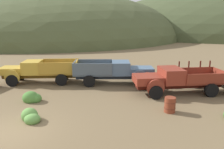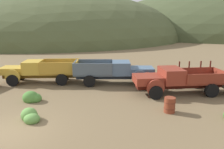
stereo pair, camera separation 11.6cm
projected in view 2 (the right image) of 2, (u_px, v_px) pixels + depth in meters
The scene contains 9 objects.
ground_plane at pixel (11, 132), 10.50m from camera, with size 300.00×300.00×0.00m, color brown.
hill_distant at pixel (61, 37), 73.26m from camera, with size 78.10×79.30×27.71m, color #4C5633.
hill_far_left at pixel (224, 36), 78.40m from camera, with size 91.47×66.44×32.26m, color #424C2D.
truck_faded_yellow at pixel (36, 71), 18.62m from camera, with size 6.70×3.53×1.91m.
truck_chalk_blue at pixel (119, 72), 18.34m from camera, with size 6.83×3.35×1.91m.
truck_rust_red at pixel (172, 80), 15.82m from camera, with size 6.85×4.04×2.16m.
oil_drum_by_truck at pixel (170, 105), 12.63m from camera, with size 0.68×0.68×0.90m.
bush_near_barrel at pixel (32, 98), 14.45m from camera, with size 1.26×0.97×0.88m.
bush_between_trucks at pixel (30, 117), 11.64m from camera, with size 1.19×1.06×0.84m.
Camera 2 is at (6.71, -8.34, 5.19)m, focal length 35.02 mm.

